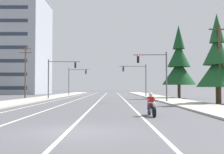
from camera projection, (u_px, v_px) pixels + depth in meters
name	position (u px, v px, depth m)	size (l,w,h in m)	color
ground_plane	(72.00, 132.00, 11.43)	(400.00, 400.00, 0.00)	#515156
lane_stripe_center	(103.00, 97.00, 56.40)	(0.16, 100.00, 0.01)	beige
lane_stripe_left	(86.00, 97.00, 56.39)	(0.16, 100.00, 0.01)	beige
lane_stripe_right	(121.00, 97.00, 56.40)	(0.16, 100.00, 0.01)	beige
lane_stripe_far_left	(72.00, 97.00, 56.39)	(0.16, 100.00, 0.01)	beige
sidewalk_kerb_right	(157.00, 97.00, 51.41)	(4.40, 110.00, 0.14)	#ADA89E
sidewalk_kerb_left	(48.00, 97.00, 51.40)	(4.40, 110.00, 0.14)	#ADA89E
motorcycle_with_rider	(151.00, 107.00, 17.83)	(0.70, 2.19, 1.46)	black
traffic_signal_near_right	(157.00, 69.00, 35.40)	(4.19, 0.45, 6.20)	#56565B
traffic_signal_near_left	(58.00, 73.00, 44.73)	(4.97, 0.61, 6.20)	#56565B
traffic_signal_mid_right	(138.00, 75.00, 54.27)	(5.14, 0.37, 6.20)	#56565B
traffic_signal_mid_left	(74.00, 77.00, 64.16)	(4.57, 0.37, 6.20)	#56565B
utility_pole_right_near	(219.00, 63.00, 30.37)	(2.21, 0.26, 8.39)	#4C3828
utility_pole_left_near	(25.00, 70.00, 48.76)	(2.23, 0.26, 8.80)	brown
conifer_tree_right_verge_near	(217.00, 62.00, 31.15)	(4.50, 4.50, 9.91)	#4C3828
conifer_tree_right_verge_far	(179.00, 65.00, 47.99)	(5.58, 5.58, 12.29)	#4C3828
apartment_building_far_left_block	(2.00, 46.00, 83.25)	(25.08, 20.93, 27.98)	#999EA8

